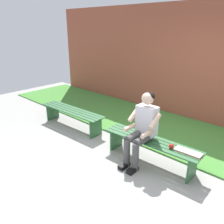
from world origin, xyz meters
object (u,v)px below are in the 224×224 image
object	(u,v)px
person_seated	(142,126)
bench_far	(72,114)
apple	(171,146)
bench_near	(150,145)
book_open	(188,152)

from	to	relation	value
person_seated	bench_far	bearing A→B (deg)	-2.77
bench_far	apple	distance (m)	2.54
person_seated	bench_near	bearing A→B (deg)	-139.42
person_seated	book_open	bearing A→B (deg)	-169.60
bench_far	person_seated	size ratio (longest dim) A/B	1.44
bench_near	book_open	distance (m)	0.66
bench_far	bench_near	bearing A→B (deg)	-180.00
bench_near	bench_far	distance (m)	2.14
apple	book_open	world-z (taller)	apple
bench_near	apple	distance (m)	0.42
bench_near	book_open	size ratio (longest dim) A/B	4.17
bench_far	book_open	size ratio (longest dim) A/B	4.22
bench_far	book_open	bearing A→B (deg)	-179.15
bench_far	apple	bearing A→B (deg)	179.54
person_seated	book_open	distance (m)	0.81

